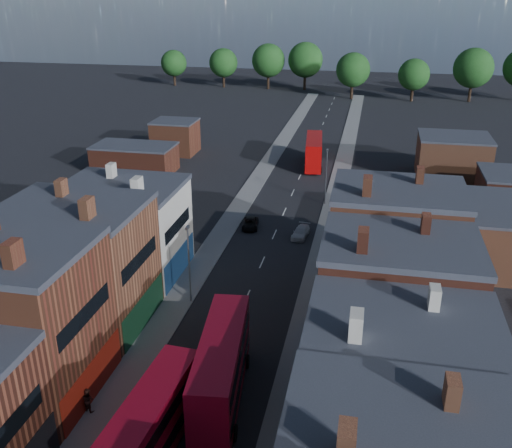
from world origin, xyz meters
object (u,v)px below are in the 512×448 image
at_px(bus_0, 150,427).
at_px(bus_1, 221,367).
at_px(bus_2, 314,151).
at_px(car_1, 212,419).
at_px(ped_1, 88,400).
at_px(car_2, 250,223).
at_px(car_3, 301,232).

distance_m(bus_0, bus_1, 7.25).
xyz_separation_m(bus_2, car_1, (0.01, -64.45, -2.11)).
bearing_deg(ped_1, bus_0, 171.33).
distance_m(bus_1, car_2, 33.29).
bearing_deg(car_3, ped_1, -101.25).
xyz_separation_m(bus_1, car_1, (0.01, -2.88, -2.35)).
height_order(car_2, car_3, car_3).
relative_size(bus_2, car_2, 2.80).
distance_m(car_1, car_3, 34.21).
bearing_deg(car_3, bus_2, 99.85).
distance_m(bus_0, car_3, 38.24).
height_order(car_1, car_3, car_3).
height_order(bus_0, car_1, bus_0).
bearing_deg(ped_1, bus_2, -78.60).
xyz_separation_m(bus_2, car_3, (1.81, -30.29, -2.09)).
distance_m(bus_2, car_1, 64.49).
relative_size(car_2, ped_1, 2.24).
bearing_deg(ped_1, bus_1, -140.89).
bearing_deg(bus_1, car_3, 80.17).
relative_size(bus_0, car_3, 2.75).
relative_size(bus_2, ped_1, 6.27).
bearing_deg(car_1, bus_1, 93.55).
bearing_deg(bus_1, bus_2, 83.49).
relative_size(bus_1, car_3, 3.06).
height_order(bus_2, ped_1, bus_2).
distance_m(bus_1, bus_2, 61.57).
height_order(bus_2, car_2, bus_2).
xyz_separation_m(bus_0, car_3, (4.81, 37.88, -2.05)).
distance_m(car_2, car_3, 6.94).
relative_size(bus_1, car_2, 3.05).
xyz_separation_m(bus_0, car_1, (3.01, 3.72, -2.07)).
height_order(bus_2, car_1, bus_2).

